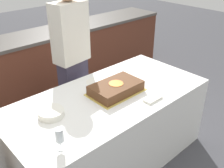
# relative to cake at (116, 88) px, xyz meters

# --- Properties ---
(ground_plane) EXTENTS (14.00, 14.00, 0.00)m
(ground_plane) POSITION_rel_cake_xyz_m (-0.09, 0.01, -0.79)
(ground_plane) COLOR #424247
(back_counter) EXTENTS (4.40, 0.58, 0.92)m
(back_counter) POSITION_rel_cake_xyz_m (-0.09, 1.53, -0.33)
(back_counter) COLOR #5B2D1E
(back_counter) RESTS_ON ground_plane
(dining_table) EXTENTS (1.88, 0.90, 0.75)m
(dining_table) POSITION_rel_cake_xyz_m (-0.09, 0.01, -0.42)
(dining_table) COLOR white
(dining_table) RESTS_ON ground_plane
(cake) EXTENTS (0.50, 0.32, 0.09)m
(cake) POSITION_rel_cake_xyz_m (0.00, 0.00, 0.00)
(cake) COLOR gold
(cake) RESTS_ON dining_table
(plate_stack) EXTENTS (0.20, 0.20, 0.05)m
(plate_stack) POSITION_rel_cake_xyz_m (-0.63, 0.07, -0.02)
(plate_stack) COLOR white
(plate_stack) RESTS_ON dining_table
(wine_glass) EXTENTS (0.06, 0.06, 0.16)m
(wine_glass) POSITION_rel_cake_xyz_m (-0.78, -0.29, 0.06)
(wine_glass) COLOR white
(wine_glass) RESTS_ON dining_table
(side_plate_near_cake) EXTENTS (0.19, 0.19, 0.00)m
(side_plate_near_cake) POSITION_rel_cake_xyz_m (-0.01, 0.28, -0.04)
(side_plate_near_cake) COLOR white
(side_plate_near_cake) RESTS_ON dining_table
(utensil_pile) EXTENTS (0.17, 0.08, 0.02)m
(utensil_pile) POSITION_rel_cake_xyz_m (0.15, -0.31, -0.04)
(utensil_pile) COLOR white
(utensil_pile) RESTS_ON dining_table
(person_cutting_cake) EXTENTS (0.38, 0.25, 1.67)m
(person_cutting_cake) POSITION_rel_cake_xyz_m (0.00, 0.68, 0.09)
(person_cutting_cake) COLOR #383347
(person_cutting_cake) RESTS_ON ground_plane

